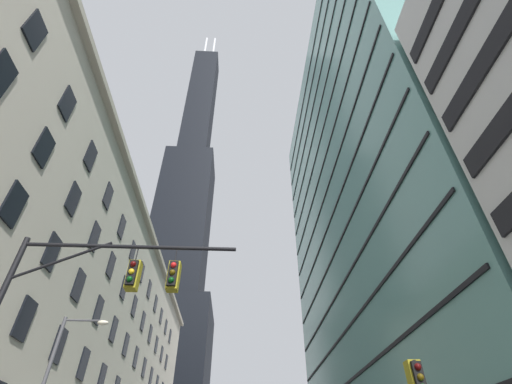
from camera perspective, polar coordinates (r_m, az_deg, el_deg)
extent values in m
cube|color=beige|center=(45.61, -31.60, -17.92)|extent=(17.85, 74.41, 26.96)
cube|color=#B2A893|center=(47.52, -16.67, -5.26)|extent=(0.70, 74.41, 0.60)
cube|color=black|center=(24.66, -32.95, -16.58)|extent=(0.14, 1.40, 2.20)
cube|color=black|center=(28.95, -28.92, -20.56)|extent=(0.14, 1.40, 2.20)
cube|color=black|center=(33.44, -25.82, -23.43)|extent=(0.14, 1.40, 2.20)
cube|color=black|center=(38.05, -23.37, -25.57)|extent=(0.14, 1.40, 2.20)
cube|color=black|center=(22.46, -34.16, -1.62)|extent=(0.14, 1.40, 2.20)
cube|color=black|center=(26.16, -29.78, -8.27)|extent=(0.14, 1.40, 2.20)
cube|color=black|center=(30.24, -26.44, -13.18)|extent=(0.14, 1.40, 2.20)
cube|color=black|center=(34.56, -23.83, -16.86)|extent=(0.14, 1.40, 2.20)
cube|color=black|center=(39.04, -21.74, -19.69)|extent=(0.14, 1.40, 2.20)
cube|color=black|center=(43.63, -20.03, -21.91)|extent=(0.14, 1.40, 2.20)
cube|color=black|center=(48.31, -18.61, -23.69)|extent=(0.14, 1.40, 2.20)
cube|color=black|center=(53.05, -17.42, -25.15)|extent=(0.14, 1.40, 2.20)
cube|color=black|center=(57.82, -16.39, -26.35)|extent=(0.14, 1.40, 2.20)
cube|color=black|center=(62.64, -15.51, -27.37)|extent=(0.14, 1.40, 2.20)
cube|color=black|center=(22.04, -35.50, 15.17)|extent=(0.14, 1.40, 2.20)
cube|color=black|center=(24.81, -30.73, 6.10)|extent=(0.14, 1.40, 2.20)
cube|color=black|center=(28.21, -27.13, -1.00)|extent=(0.14, 1.40, 2.20)
cube|color=black|center=(32.02, -24.33, -6.49)|extent=(0.14, 1.40, 2.20)
cube|color=black|center=(36.13, -22.12, -10.77)|extent=(0.14, 1.40, 2.20)
cube|color=black|center=(40.44, -20.32, -14.14)|extent=(0.14, 1.40, 2.20)
cube|color=black|center=(44.89, -18.83, -16.84)|extent=(0.14, 1.40, 2.20)
cube|color=black|center=(49.45, -17.58, -19.05)|extent=(0.14, 1.40, 2.20)
cube|color=black|center=(54.08, -16.52, -20.87)|extent=(0.14, 1.40, 2.20)
cube|color=black|center=(58.78, -15.61, -22.40)|extent=(0.14, 1.40, 2.20)
cube|color=black|center=(63.52, -14.82, -23.69)|extent=(0.14, 1.40, 2.20)
cube|color=black|center=(68.30, -14.12, -24.81)|extent=(0.14, 1.40, 2.20)
cube|color=black|center=(25.15, -31.77, 21.07)|extent=(0.14, 1.40, 2.20)
cube|color=black|center=(27.61, -27.87, 12.36)|extent=(0.14, 1.40, 2.20)
cube|color=black|center=(30.69, -24.88, 5.20)|extent=(0.14, 1.40, 2.20)
cube|color=black|center=(34.24, -22.52, -0.58)|extent=(0.14, 1.40, 2.20)
cube|color=black|center=(38.10, -20.62, -5.23)|extent=(0.14, 1.40, 2.20)
cube|color=black|center=(42.21, -19.06, -9.00)|extent=(0.14, 1.40, 2.20)
cube|color=black|center=(46.50, -17.76, -12.09)|extent=(0.14, 1.40, 2.20)
cube|color=black|center=(50.91, -16.66, -14.64)|extent=(0.14, 1.40, 2.20)
cube|color=black|center=(55.42, -15.71, -16.77)|extent=(0.14, 1.40, 2.20)
cube|color=black|center=(60.01, -14.90, -18.58)|extent=(0.14, 1.40, 2.20)
cube|color=black|center=(64.66, -14.18, -20.13)|extent=(0.14, 1.40, 2.20)
cube|color=black|center=(69.36, -13.55, -21.46)|extent=(0.14, 1.40, 2.20)
cube|color=black|center=(129.79, -11.69, -5.13)|extent=(18.26, 18.26, 60.25)
cube|color=black|center=(175.97, -8.81, 13.55)|extent=(11.74, 11.74, 75.31)
cylinder|color=silver|center=(217.32, -8.12, 21.59)|extent=(1.20, 1.20, 23.91)
cylinder|color=silver|center=(216.87, -6.79, 21.59)|extent=(1.20, 1.20, 23.91)
cube|color=slate|center=(46.95, 19.94, -0.90)|extent=(15.28, 43.70, 56.66)
cube|color=black|center=(36.09, 15.02, -26.91)|extent=(0.12, 42.70, 0.24)
cube|color=black|center=(37.05, 13.95, -20.91)|extent=(0.12, 42.70, 0.24)
cube|color=black|center=(38.40, 13.01, -15.25)|extent=(0.12, 42.70, 0.24)
cube|color=black|center=(40.11, 12.19, -10.03)|extent=(0.12, 42.70, 0.24)
cube|color=black|center=(42.12, 11.47, -5.27)|extent=(0.12, 42.70, 0.24)
cube|color=black|center=(44.41, 10.83, -0.97)|extent=(0.12, 42.70, 0.24)
cube|color=black|center=(46.93, 10.25, 2.89)|extent=(0.12, 42.70, 0.24)
cube|color=black|center=(49.64, 9.73, 6.34)|extent=(0.12, 42.70, 0.24)
cube|color=black|center=(52.52, 9.27, 9.43)|extent=(0.12, 42.70, 0.24)
cube|color=black|center=(55.54, 8.84, 12.18)|extent=(0.12, 42.70, 0.24)
cube|color=black|center=(58.67, 8.45, 14.65)|extent=(0.12, 42.70, 0.24)
cube|color=black|center=(61.91, 8.09, 16.86)|extent=(0.12, 42.70, 0.24)
cylinder|color=black|center=(13.93, -19.21, -8.26)|extent=(7.61, 0.14, 0.14)
cylinder|color=black|center=(14.48, -28.50, -9.52)|extent=(3.13, 0.10, 1.58)
cylinder|color=black|center=(13.72, -18.44, -9.40)|extent=(0.04, 0.04, 0.60)
cube|color=black|center=(13.39, -19.09, -12.18)|extent=(0.30, 0.30, 0.90)
cube|color=olive|center=(13.54, -18.94, -12.51)|extent=(0.40, 0.40, 1.04)
sphere|color=#450808|center=(13.37, -18.99, -10.81)|extent=(0.20, 0.20, 0.20)
sphere|color=yellow|center=(13.25, -19.24, -11.87)|extent=(0.20, 0.20, 0.20)
sphere|color=#083D10|center=(13.14, -19.50, -12.95)|extent=(0.20, 0.20, 0.20)
cylinder|color=black|center=(13.41, -12.63, -9.81)|extent=(0.04, 0.04, 0.60)
cube|color=black|center=(13.08, -13.09, -12.68)|extent=(0.30, 0.30, 0.90)
cube|color=olive|center=(13.23, -13.00, -13.01)|extent=(0.40, 0.40, 1.04)
sphere|color=red|center=(13.06, -13.01, -11.27)|extent=(0.20, 0.20, 0.20)
sphere|color=#4B3A08|center=(12.93, -13.18, -12.37)|extent=(0.20, 0.20, 0.20)
sphere|color=#083D10|center=(12.82, -13.37, -13.48)|extent=(0.20, 0.20, 0.20)
cube|color=black|center=(12.92, 24.45, -25.42)|extent=(0.30, 0.30, 0.90)
cube|color=olive|center=(13.07, 24.14, -25.62)|extent=(0.40, 0.40, 1.04)
sphere|color=#450808|center=(12.83, 24.38, -24.04)|extent=(0.20, 0.20, 0.20)
sphere|color=#4B3A08|center=(12.78, 24.74, -25.22)|extent=(0.20, 0.20, 0.20)
cylinder|color=#47474C|center=(21.53, -25.70, -17.97)|extent=(1.96, 0.10, 0.10)
ellipsoid|color=#EFE5C6|center=(21.15, -23.21, -18.61)|extent=(0.56, 0.32, 0.24)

